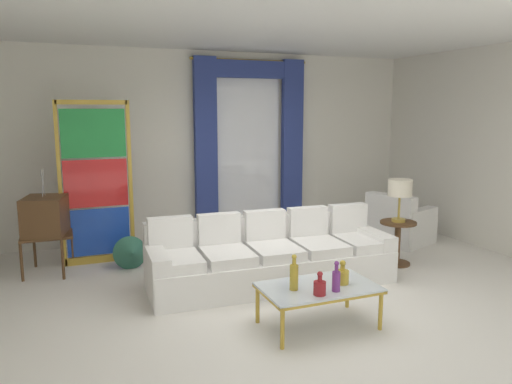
% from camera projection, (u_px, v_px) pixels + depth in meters
% --- Properties ---
extents(ground_plane, '(16.00, 16.00, 0.00)m').
position_uv_depth(ground_plane, '(285.00, 296.00, 5.51)').
color(ground_plane, white).
extents(wall_rear, '(8.00, 0.12, 3.00)m').
position_uv_depth(wall_rear, '(207.00, 145.00, 8.06)').
color(wall_rear, white).
rests_on(wall_rear, ground).
extents(wall_right, '(0.12, 7.00, 3.00)m').
position_uv_depth(wall_right, '(496.00, 149.00, 7.15)').
color(wall_right, white).
rests_on(wall_right, ground).
extents(ceiling_slab, '(8.00, 7.60, 0.04)m').
position_uv_depth(ceiling_slab, '(259.00, 28.00, 5.74)').
color(ceiling_slab, white).
extents(curtained_window, '(2.00, 0.17, 2.70)m').
position_uv_depth(curtained_window, '(250.00, 130.00, 8.12)').
color(curtained_window, white).
rests_on(curtained_window, ground).
extents(couch_white_long, '(2.95, 1.04, 0.86)m').
position_uv_depth(couch_white_long, '(269.00, 258.00, 5.91)').
color(couch_white_long, white).
rests_on(couch_white_long, ground).
extents(coffee_table, '(1.11, 0.66, 0.41)m').
position_uv_depth(coffee_table, '(318.00, 289.00, 4.69)').
color(coffee_table, silver).
rests_on(coffee_table, ground).
extents(bottle_blue_decanter, '(0.11, 0.11, 0.22)m').
position_uv_depth(bottle_blue_decanter, '(320.00, 287.00, 4.44)').
color(bottle_blue_decanter, maroon).
rests_on(bottle_blue_decanter, coffee_table).
extents(bottle_crystal_tall, '(0.13, 0.13, 0.24)m').
position_uv_depth(bottle_crystal_tall, '(342.00, 276.00, 4.73)').
color(bottle_crystal_tall, gold).
rests_on(bottle_crystal_tall, coffee_table).
extents(bottle_amber_squat, '(0.08, 0.08, 0.34)m').
position_uv_depth(bottle_amber_squat, '(294.00, 275.00, 4.56)').
color(bottle_amber_squat, gold).
rests_on(bottle_amber_squat, coffee_table).
extents(bottle_ruby_flask, '(0.08, 0.08, 0.29)m').
position_uv_depth(bottle_ruby_flask, '(336.00, 279.00, 4.53)').
color(bottle_ruby_flask, '#753384').
rests_on(bottle_ruby_flask, coffee_table).
extents(vintage_tv, '(0.63, 0.69, 1.35)m').
position_uv_depth(vintage_tv, '(45.00, 218.00, 6.17)').
color(vintage_tv, brown).
rests_on(vintage_tv, ground).
extents(armchair_white, '(1.04, 1.03, 0.80)m').
position_uv_depth(armchair_white, '(399.00, 225.00, 7.66)').
color(armchair_white, white).
rests_on(armchair_white, ground).
extents(stained_glass_divider, '(0.95, 0.05, 2.20)m').
position_uv_depth(stained_glass_divider, '(96.00, 186.00, 6.55)').
color(stained_glass_divider, gold).
rests_on(stained_glass_divider, ground).
extents(peacock_figurine, '(0.44, 0.60, 0.50)m').
position_uv_depth(peacock_figurine, '(131.00, 254.00, 6.37)').
color(peacock_figurine, beige).
rests_on(peacock_figurine, ground).
extents(round_side_table, '(0.48, 0.48, 0.59)m').
position_uv_depth(round_side_table, '(397.00, 239.00, 6.59)').
color(round_side_table, brown).
rests_on(round_side_table, ground).
extents(table_lamp_brass, '(0.32, 0.32, 0.57)m').
position_uv_depth(table_lamp_brass, '(400.00, 190.00, 6.47)').
color(table_lamp_brass, '#B29338').
rests_on(table_lamp_brass, round_side_table).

